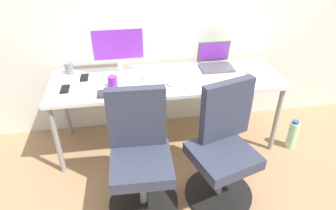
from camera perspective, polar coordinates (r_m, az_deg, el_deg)
The scene contains 15 objects.
ground_plane at distance 3.06m, azimuth -0.15°, elevation -6.82°, with size 5.28×5.28×0.00m, color #9E7A56.
desk at distance 2.70m, azimuth -0.17°, elevation 3.99°, with size 2.05×0.64×0.71m.
office_chair_left at distance 2.25m, azimuth -5.26°, elevation -9.92°, with size 0.54×0.54×0.94m.
office_chair_right at distance 2.35m, azimuth 10.36°, elevation -8.25°, with size 0.55×0.55×0.94m.
water_bottle_on_floor at distance 3.14m, azimuth 22.50°, elevation -5.22°, with size 0.09×0.09×0.31m.
desktop_monitor at distance 2.71m, azimuth -9.41°, elevation 10.81°, with size 0.48×0.18×0.43m.
open_laptop at distance 2.92m, azimuth 8.95°, elevation 8.24°, with size 0.31×0.26×0.23m.
keyboard_by_monitor at distance 2.46m, azimuth -9.31°, elevation 2.32°, with size 0.34×0.12×0.02m, color #2D2D2D.
keyboard_by_laptop at distance 2.68m, azimuth -1.11°, elevation 5.28°, with size 0.34×0.12×0.02m, color silver.
mouse_by_monitor at distance 2.56m, azimuth 0.41°, elevation 4.18°, with size 0.06×0.10×0.03m, color silver.
mouse_by_laptop at distance 2.83m, azimuth 15.15°, elevation 5.82°, with size 0.06×0.10×0.03m, color #B7B7B7.
coffee_mug at distance 2.57m, azimuth -10.45°, elevation 4.40°, with size 0.08×0.08×0.09m, color purple.
pen_cup at distance 2.88m, azimuth -18.22°, elevation 6.64°, with size 0.07×0.07×0.10m, color slate.
phone_near_monitor at distance 2.64m, azimuth -18.94°, elevation 2.89°, with size 0.07×0.14×0.01m, color black.
phone_near_laptop at distance 2.78m, azimuth -15.57°, elevation 5.04°, with size 0.07×0.14×0.01m, color black.
Camera 1 is at (-0.36, -2.36, 1.92)m, focal length 32.16 mm.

